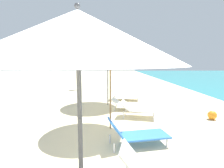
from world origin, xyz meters
TOP-DOWN VIEW (x-y plane):
  - umbrella_nearest at (-0.16, -0.16)m, footprint 2.07×2.07m
  - lounger_nearest_shoreside at (0.90, 0.82)m, footprint 1.34×0.85m
  - umbrella_second at (0.17, 3.19)m, footprint 2.14×2.14m
  - lounger_second_shoreside at (1.17, 4.26)m, footprint 1.39×0.93m
  - lounger_second_inland at (0.78, 2.08)m, footprint 1.51×0.84m
  - umbrella_farthest at (0.07, 6.19)m, footprint 2.44×2.44m
  - lounger_farthest_shoreside at (0.94, 7.19)m, footprint 1.53×0.88m
  - lounger_farthest_inland at (0.86, 5.25)m, footprint 1.41×0.87m
  - person_walking_mid at (-2.06, 10.84)m, footprint 0.28×0.39m
  - beach_ball at (3.72, 3.97)m, footprint 0.30×0.30m

SIDE VIEW (x-z plane):
  - beach_ball at x=3.72m, z-range 0.00..0.30m
  - lounger_farthest_inland at x=0.86m, z-range 0.00..0.49m
  - lounger_nearest_shoreside at x=0.90m, z-range -0.03..0.53m
  - lounger_farthest_shoreside at x=0.94m, z-range -0.04..0.56m
  - lounger_second_inland at x=0.78m, z-range -0.04..0.63m
  - lounger_second_shoreside at x=1.17m, z-range 0.03..0.61m
  - person_walking_mid at x=-2.06m, z-range 0.20..1.99m
  - umbrella_nearest at x=-0.16m, z-range 0.94..3.49m
  - umbrella_second at x=0.17m, z-range 1.07..3.90m
  - umbrella_farthest at x=0.07m, z-range 1.10..3.87m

